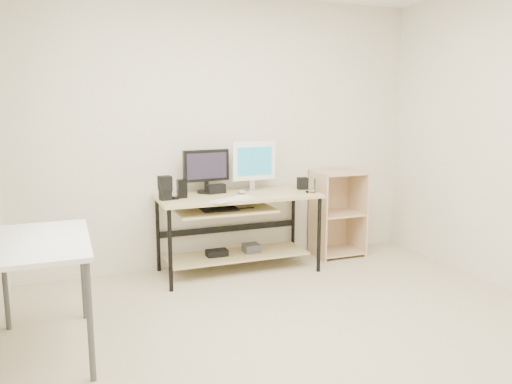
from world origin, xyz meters
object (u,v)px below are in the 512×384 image
Objects in this scene: audio_controller at (182,189)px; desk at (235,217)px; black_monitor at (206,168)px; shelf_unit at (336,212)px; white_imac at (254,162)px; side_table at (39,252)px.

desk is at bearing -6.75° from audio_controller.
shelf_unit is at bearing -5.74° from black_monitor.
audio_controller is at bearing -152.24° from black_monitor.
black_monitor is (-1.40, 0.02, 0.53)m from shelf_unit.
black_monitor is 2.63× the size of audio_controller.
desk is 0.57m from white_imac.
desk is 1.67× the size of shelf_unit.
white_imac is at bearing 32.69° from side_table.
shelf_unit reaches higher than side_table.
white_imac reaches higher than desk.
black_monitor is at bearing 26.30° from audio_controller.
desk is 1.97m from side_table.
side_table is at bearing -147.35° from desk.
audio_controller is (-1.68, -0.16, 0.38)m from shelf_unit.
desk is 0.58m from audio_controller.
side_table is 1.11× the size of shelf_unit.
audio_controller is at bearing -170.94° from white_imac.
side_table is 1.92m from black_monitor.
desk is 8.77× the size of audio_controller.
white_imac is (-0.93, -0.00, 0.57)m from shelf_unit.
side_table is at bearing -143.90° from black_monitor.
side_table is at bearing -156.67° from shelf_unit.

